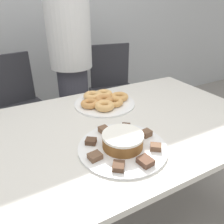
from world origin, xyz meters
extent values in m
plane|color=gray|center=(0.00, 0.00, 0.00)|extent=(12.00, 12.00, 0.00)
cube|color=silver|center=(0.00, 0.00, 0.71)|extent=(1.55, 0.94, 0.03)
cylinder|color=silver|center=(0.72, 0.41, 0.35)|extent=(0.06, 0.06, 0.69)
cylinder|color=#383842|center=(0.06, 0.84, 0.40)|extent=(0.25, 0.25, 0.81)
cylinder|color=silver|center=(0.06, 0.84, 1.13)|extent=(0.33, 0.33, 0.64)
cylinder|color=black|center=(-0.38, 0.86, 0.01)|extent=(0.44, 0.44, 0.01)
cylinder|color=#262626|center=(-0.38, 0.86, 0.23)|extent=(0.06, 0.06, 0.44)
cube|color=#2D2D33|center=(-0.38, 0.86, 0.47)|extent=(0.51, 0.51, 0.04)
cube|color=#2D2D33|center=(-0.42, 1.06, 0.70)|extent=(0.39, 0.10, 0.42)
cylinder|color=black|center=(0.50, 0.86, 0.01)|extent=(0.44, 0.44, 0.01)
cylinder|color=#262626|center=(0.50, 0.86, 0.23)|extent=(0.06, 0.06, 0.44)
cube|color=#2D2D33|center=(0.50, 0.86, 0.47)|extent=(0.50, 0.50, 0.04)
cube|color=#2D2D33|center=(0.53, 1.06, 0.70)|extent=(0.40, 0.09, 0.42)
cylinder|color=white|center=(-0.07, -0.20, 0.73)|extent=(0.38, 0.38, 0.01)
cylinder|color=white|center=(0.06, 0.24, 0.73)|extent=(0.37, 0.37, 0.01)
cylinder|color=brown|center=(-0.07, -0.20, 0.75)|extent=(0.17, 0.17, 0.05)
cylinder|color=white|center=(-0.07, -0.20, 0.79)|extent=(0.18, 0.18, 0.01)
cube|color=brown|center=(-0.21, -0.22, 0.74)|extent=(0.06, 0.05, 0.02)
cube|color=#513828|center=(-0.16, -0.31, 0.74)|extent=(0.07, 0.07, 0.02)
cube|color=brown|center=(-0.05, -0.33, 0.74)|extent=(0.06, 0.06, 0.02)
cube|color=brown|center=(0.04, -0.28, 0.74)|extent=(0.06, 0.06, 0.02)
cube|color=brown|center=(0.06, -0.18, 0.74)|extent=(0.05, 0.04, 0.03)
cube|color=#513828|center=(0.01, -0.09, 0.74)|extent=(0.06, 0.06, 0.03)
cube|color=brown|center=(-0.09, -0.06, 0.74)|extent=(0.05, 0.05, 0.03)
cube|color=#513828|center=(-0.18, -0.11, 0.74)|extent=(0.06, 0.06, 0.02)
torus|color=#C68447|center=(0.06, 0.24, 0.75)|extent=(0.11, 0.11, 0.04)
torus|color=#E5AD66|center=(0.02, 0.16, 0.75)|extent=(0.11, 0.11, 0.04)
torus|color=tan|center=(0.09, 0.19, 0.75)|extent=(0.11, 0.11, 0.03)
torus|color=tan|center=(0.17, 0.24, 0.75)|extent=(0.11, 0.11, 0.03)
torus|color=#E5AD66|center=(0.10, 0.32, 0.75)|extent=(0.11, 0.11, 0.04)
torus|color=#E5AD66|center=(0.02, 0.33, 0.75)|extent=(0.11, 0.11, 0.04)
torus|color=#D18E4C|center=(-0.04, 0.23, 0.75)|extent=(0.11, 0.11, 0.03)
camera|label=1|loc=(-0.47, -0.85, 1.29)|focal=35.00mm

